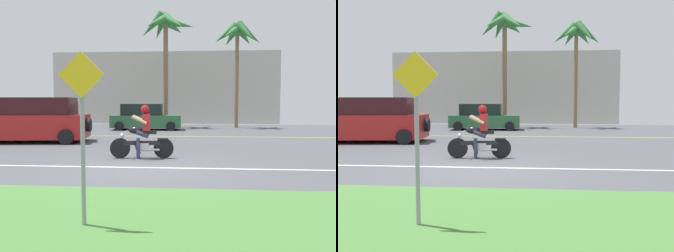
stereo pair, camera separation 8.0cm
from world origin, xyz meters
TOP-DOWN VIEW (x-y plane):
  - ground at (0.00, 3.00)m, footprint 56.00×30.00m
  - grass_median at (0.00, -4.10)m, footprint 56.00×3.80m
  - lane_line_near at (0.00, 0.19)m, footprint 50.40×0.12m
  - lane_line_far at (0.00, 8.59)m, footprint 50.40×0.12m
  - motorcyclist at (-0.36, 1.73)m, footprint 1.98×0.65m
  - suv_nearby at (-5.75, 5.70)m, footprint 4.92×2.67m
  - parked_car_0 at (-7.85, 13.09)m, footprint 4.00×1.96m
  - parked_car_1 at (-1.89, 12.80)m, footprint 4.45×2.11m
  - palm_tree_0 at (4.11, 14.94)m, footprint 3.47×3.36m
  - palm_tree_1 at (-0.75, 15.01)m, footprint 3.92×3.74m
  - motorcyclist_distant at (-8.28, 8.84)m, footprint 1.62×0.53m
  - street_sign at (-0.25, -4.29)m, footprint 0.62×0.06m
  - building_far at (-1.24, 21.00)m, footprint 18.41×4.00m

SIDE VIEW (x-z plane):
  - ground at x=0.00m, z-range -0.04..0.00m
  - lane_line_near at x=0.00m, z-range 0.00..0.01m
  - lane_line_far at x=0.00m, z-range 0.00..0.01m
  - grass_median at x=0.00m, z-range 0.00..0.06m
  - motorcyclist_distant at x=-8.28m, z-range -0.10..1.25m
  - motorcyclist at x=-0.36m, z-range -0.13..1.53m
  - parked_car_1 at x=-1.89m, z-range -0.06..1.58m
  - parked_car_0 at x=-7.85m, z-range -0.07..1.63m
  - suv_nearby at x=-5.75m, z-range -0.03..1.92m
  - street_sign at x=-0.25m, z-range 0.27..2.70m
  - building_far at x=-1.24m, z-range 0.00..5.82m
  - palm_tree_0 at x=4.11m, z-range 2.49..9.62m
  - palm_tree_1 at x=-0.75m, z-range 2.72..10.72m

